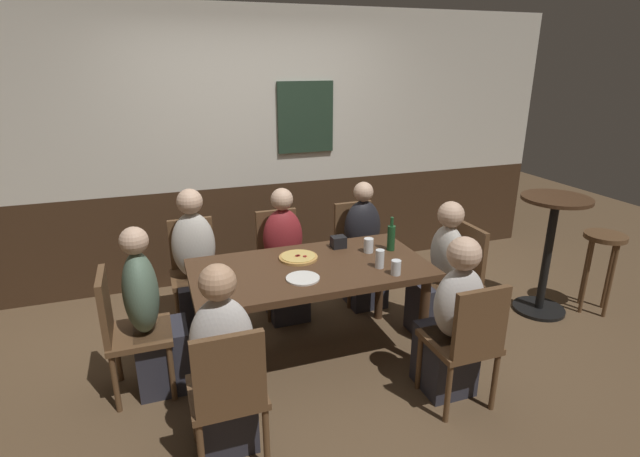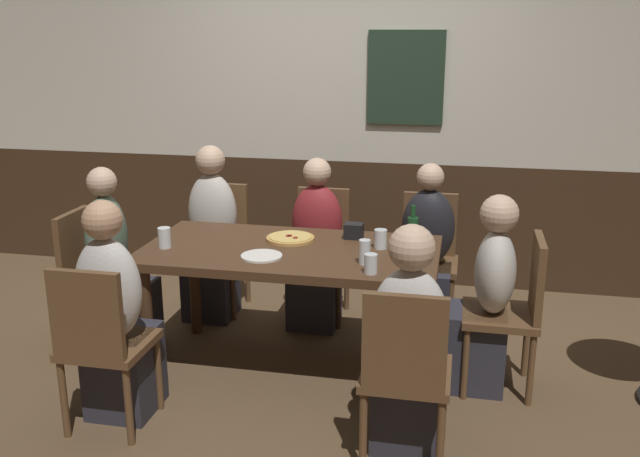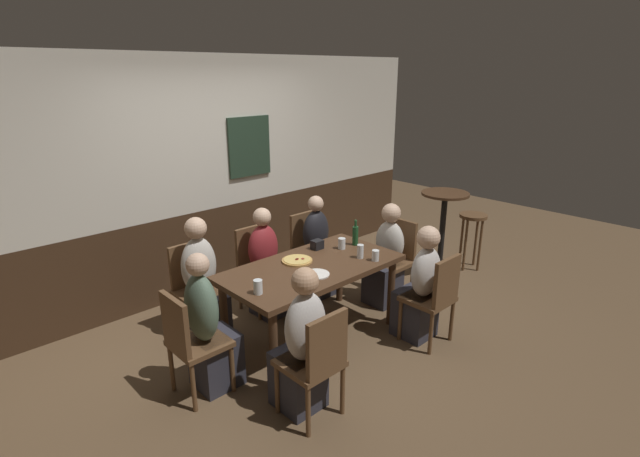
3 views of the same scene
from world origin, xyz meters
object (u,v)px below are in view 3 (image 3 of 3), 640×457
(beer_bottle_green, at_px, (355,235))
(condiment_caddy, at_px, (317,245))
(person_left_far, at_px, (203,289))
(pizza, at_px, (297,260))
(person_right_near, at_px, (420,291))
(side_bar_table, at_px, (442,227))
(chair_right_far, at_px, (309,247))
(person_head_east, at_px, (386,261))
(chair_right_near, at_px, (435,295))
(pint_glass_amber, at_px, (258,287))
(chair_left_far, at_px, (195,284))
(highball_clear, at_px, (360,252))
(person_left_near, at_px, (302,351))
(person_mid_far, at_px, (267,270))
(chair_mid_far, at_px, (257,264))
(plate_white_large, at_px, (317,274))
(pint_glass_pale, at_px, (375,256))
(chair_head_east, at_px, (396,255))
(person_right_far, at_px, (319,253))
(person_head_west, at_px, (209,333))
(beer_glass_half, at_px, (342,244))
(chair_left_near, at_px, (317,359))
(chair_head_west, at_px, (190,339))
(bar_stool, at_px, (472,226))
(dining_table, at_px, (312,274))

(beer_bottle_green, height_order, condiment_caddy, beer_bottle_green)
(person_left_far, height_order, pizza, person_left_far)
(person_right_near, xyz_separation_m, side_bar_table, (1.41, 0.68, 0.14))
(condiment_caddy, bearing_deg, chair_right_far, 54.43)
(person_right_near, relative_size, person_head_east, 1.02)
(chair_right_near, bearing_deg, pint_glass_amber, 153.48)
(chair_left_far, relative_size, highball_clear, 6.65)
(person_left_near, relative_size, beer_bottle_green, 4.38)
(person_head_east, distance_m, person_mid_far, 1.29)
(chair_mid_far, distance_m, plate_white_large, 1.07)
(pint_glass_pale, relative_size, pint_glass_amber, 0.87)
(chair_mid_far, relative_size, person_left_far, 0.74)
(chair_mid_far, xyz_separation_m, plate_white_large, (-0.11, -1.04, 0.25))
(chair_head_east, height_order, person_right_far, person_right_far)
(chair_right_far, xyz_separation_m, person_head_west, (-1.82, -0.85, -0.01))
(person_head_west, xyz_separation_m, plate_white_large, (0.97, -0.19, 0.26))
(beer_glass_half, xyz_separation_m, condiment_caddy, (-0.18, 0.17, -0.00))
(highball_clear, bearing_deg, person_mid_far, 117.39)
(condiment_caddy, bearing_deg, pint_glass_pale, -73.00)
(chair_mid_far, bearing_deg, person_head_west, -142.03)
(person_left_far, distance_m, pint_glass_amber, 0.87)
(person_head_east, xyz_separation_m, pizza, (-1.13, 0.16, 0.28))
(person_head_west, height_order, person_right_far, person_head_west)
(chair_mid_far, bearing_deg, plate_white_large, -96.30)
(chair_left_far, bearing_deg, chair_left_near, -90.00)
(chair_head_west, bearing_deg, pint_glass_pale, -10.56)
(chair_head_east, height_order, person_right_near, person_right_near)
(person_left_near, height_order, pint_glass_pale, person_left_near)
(chair_head_west, relative_size, bar_stool, 1.22)
(chair_head_west, bearing_deg, person_left_far, 53.17)
(pizza, relative_size, beer_bottle_green, 1.08)
(pizza, bearing_deg, person_right_near, -47.53)
(person_right_far, bearing_deg, person_right_near, -90.00)
(chair_mid_far, height_order, person_mid_far, person_mid_far)
(chair_right_far, distance_m, beer_bottle_green, 0.84)
(person_right_near, xyz_separation_m, person_right_far, (-0.00, 1.37, -0.01))
(beer_bottle_green, bearing_deg, pint_glass_amber, -170.88)
(chair_left_near, xyz_separation_m, pizza, (0.70, 1.01, 0.26))
(chair_head_east, relative_size, beer_bottle_green, 3.33)
(chair_head_east, relative_size, pizza, 3.09)
(chair_head_west, bearing_deg, side_bar_table, -0.12)
(dining_table, height_order, chair_right_near, chair_right_near)
(pizza, bearing_deg, chair_right_far, 41.75)
(chair_mid_far, relative_size, pint_glass_amber, 7.48)
(person_head_west, bearing_deg, beer_glass_half, 3.76)
(chair_right_near, distance_m, highball_clear, 0.78)
(pint_glass_amber, height_order, highball_clear, highball_clear)
(chair_head_west, relative_size, pizza, 3.09)
(chair_right_near, height_order, person_head_west, person_head_west)
(chair_left_far, height_order, pint_glass_amber, chair_left_far)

